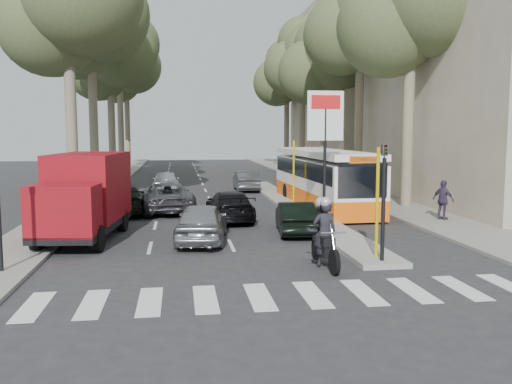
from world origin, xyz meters
TOP-DOWN VIEW (x-y plane):
  - ground at (0.00, 0.00)m, footprint 120.00×120.00m
  - sidewalk_right at (8.60, 25.00)m, footprint 3.20×70.00m
  - median_left at (-8.00, 28.00)m, footprint 2.40×64.00m
  - traffic_island at (3.25, 11.00)m, footprint 1.50×26.00m
  - building_near at (15.50, 12.00)m, footprint 11.00×18.00m
  - building_far at (15.50, 34.00)m, footprint 11.00×20.00m
  - billboard at (3.25, 5.00)m, footprint 1.50×12.10m
  - traffic_light_island at (3.25, -1.50)m, footprint 0.16×0.41m
  - tree_l_a at (-7.87, 12.11)m, footprint 7.40×7.20m
  - tree_l_b at (-7.97, 20.11)m, footprint 7.40×7.20m
  - tree_l_c at (-7.77, 28.11)m, footprint 7.40×7.20m
  - tree_l_d at (-7.87, 36.11)m, footprint 7.40×7.20m
  - tree_l_e at (-7.97, 44.11)m, footprint 7.40×7.20m
  - tree_r_a at (9.13, 10.11)m, footprint 7.40×7.20m
  - tree_r_b at (9.23, 18.11)m, footprint 7.40×7.20m
  - tree_r_c at (9.03, 26.11)m, footprint 7.40×7.20m
  - tree_r_d at (9.13, 34.11)m, footprint 7.40×7.20m
  - tree_r_e at (9.23, 42.11)m, footprint 7.40×7.20m
  - silver_hatchback at (-1.89, 2.75)m, footprint 2.23×4.41m
  - dark_hatchback at (1.80, 3.91)m, footprint 1.74×3.93m
  - queue_car_a at (-3.27, 10.42)m, footprint 2.83×5.46m
  - queue_car_b at (-0.45, 7.34)m, footprint 2.00×4.65m
  - queue_car_c at (-3.50, 18.67)m, footprint 1.76×4.31m
  - queue_car_d at (1.80, 19.48)m, footprint 1.45×4.13m
  - queue_car_e at (-5.30, 10.05)m, footprint 2.45×4.97m
  - red_truck at (-6.09, 3.87)m, footprint 2.87×6.12m
  - city_bus at (4.82, 11.00)m, footprint 2.85×11.54m
  - motorcycle at (1.50, -1.24)m, footprint 0.90×2.46m
  - pedestrian_near at (8.76, 5.52)m, footprint 0.94×1.13m
  - pedestrian_far at (7.68, 11.84)m, footprint 1.39×1.16m

SIDE VIEW (x-z plane):
  - ground at x=0.00m, z-range 0.00..0.00m
  - sidewalk_right at x=8.60m, z-range 0.00..0.12m
  - median_left at x=-8.00m, z-range 0.00..0.12m
  - traffic_island at x=3.25m, z-range 0.00..0.16m
  - dark_hatchback at x=1.80m, z-range 0.00..1.25m
  - queue_car_b at x=-0.45m, z-range 0.00..1.33m
  - queue_car_d at x=1.80m, z-range 0.00..1.36m
  - queue_car_e at x=-5.30m, z-range 0.00..1.39m
  - silver_hatchback at x=-1.89m, z-range 0.00..1.44m
  - queue_car_c at x=-3.50m, z-range 0.00..1.47m
  - queue_car_a at x=-3.27m, z-range 0.00..1.47m
  - motorcycle at x=1.50m, z-range -0.09..2.00m
  - pedestrian_near at x=8.76m, z-range 0.12..1.86m
  - pedestrian_far at x=7.68m, z-range 0.12..2.10m
  - city_bus at x=4.82m, z-range 0.08..3.10m
  - red_truck at x=-6.09m, z-range 0.09..3.24m
  - traffic_light_island at x=3.25m, z-range 0.69..4.29m
  - billboard at x=3.25m, z-range 0.90..6.50m
  - building_far at x=15.50m, z-range 0.00..16.00m
  - building_near at x=15.50m, z-range 0.00..18.00m
  - tree_r_c at x=9.03m, z-range 3.03..16.35m
  - tree_l_c at x=-7.77m, z-range 3.18..16.89m
  - tree_l_a at x=-7.87m, z-range 3.33..17.43m
  - tree_r_a at x=9.13m, z-range 3.33..17.43m
  - tree_r_e at x=9.23m, z-range 3.33..17.43m
  - tree_l_e at x=-7.97m, z-range 3.48..17.97m
  - tree_l_b at x=-7.97m, z-range 3.63..18.51m
  - tree_r_d at x=9.13m, z-range 3.63..18.51m
  - tree_r_b at x=9.23m, z-range 3.78..19.05m
  - tree_l_d at x=-7.87m, z-range 3.93..19.59m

